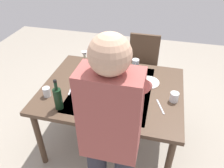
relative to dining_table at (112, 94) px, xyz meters
name	(u,v)px	position (x,y,z in m)	size (l,w,h in m)	color
ground_plane	(112,139)	(0.00, 0.00, -0.68)	(6.00, 6.00, 0.00)	#9E9384
dining_table	(112,94)	(0.00, 0.00, 0.00)	(1.39, 1.09, 0.75)	#4C3828
chair_near	(142,64)	(-0.20, -0.92, -0.15)	(0.40, 0.40, 0.91)	#352114
person_server	(111,138)	(-0.19, 0.80, 0.28)	(0.42, 0.61, 1.69)	#2D2D38
wine_bottle	(58,98)	(0.39, 0.40, 0.18)	(0.07, 0.07, 0.30)	black
wine_glass_left	(84,55)	(0.43, -0.41, 0.18)	(0.07, 0.07, 0.15)	white
wine_glass_right	(76,98)	(0.24, 0.35, 0.18)	(0.07, 0.07, 0.15)	white
water_cup_near_left	(174,97)	(-0.60, 0.06, 0.12)	(0.08, 0.08, 0.09)	silver
water_cup_near_right	(110,62)	(0.13, -0.43, 0.12)	(0.08, 0.08, 0.10)	silver
water_cup_far_left	(135,63)	(-0.16, -0.46, 0.12)	(0.08, 0.08, 0.09)	silver
water_cup_far_right	(47,92)	(0.57, 0.27, 0.12)	(0.07, 0.07, 0.09)	silver
serving_bowl_pasta	(126,104)	(-0.18, 0.24, 0.11)	(0.30, 0.30, 0.07)	white
dinner_plate_near	(122,81)	(-0.07, -0.14, 0.08)	(0.23, 0.23, 0.01)	white
dinner_plate_far	(148,82)	(-0.34, -0.18, 0.08)	(0.23, 0.23, 0.01)	white
table_knife	(160,107)	(-0.49, 0.17, 0.07)	(0.01, 0.20, 0.01)	silver
table_fork	(71,89)	(0.39, 0.12, 0.07)	(0.01, 0.18, 0.01)	silver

